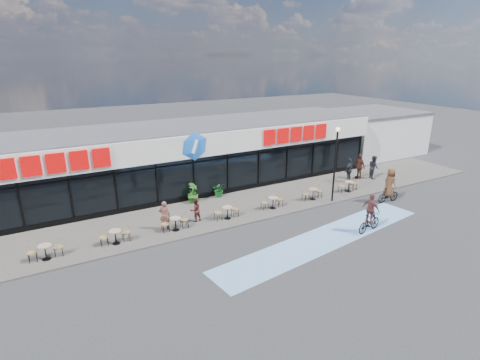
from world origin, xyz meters
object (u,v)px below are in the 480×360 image
object	(u,v)px
lamp_post	(335,158)
patron_left	(165,215)
potted_plant_left	(192,195)
cyclist_b	(389,188)
potted_plant_right	(219,190)
pedestrian_b	(374,167)
pedestrian_c	(349,170)
cyclist_a	(370,217)
patron_right	(195,210)
potted_plant_mid	(193,193)
pedestrian_a	(359,166)

from	to	relation	value
lamp_post	patron_left	size ratio (longest dim) A/B	2.99
lamp_post	potted_plant_left	distance (m)	9.57
lamp_post	cyclist_b	bearing A→B (deg)	-28.76
potted_plant_right	cyclist_b	xyz separation A→B (m)	(9.47, -6.11, 0.38)
pedestrian_b	lamp_post	bearing A→B (deg)	133.70
potted_plant_right	pedestrian_c	world-z (taller)	pedestrian_c
pedestrian_c	cyclist_a	bearing A→B (deg)	38.10
cyclist_a	patron_right	bearing A→B (deg)	144.25
lamp_post	pedestrian_c	distance (m)	4.92
lamp_post	cyclist_a	xyz separation A→B (m)	(-1.23, -4.32, -2.16)
potted_plant_left	pedestrian_b	distance (m)	14.52
lamp_post	patron_left	bearing A→B (deg)	173.40
lamp_post	potted_plant_left	size ratio (longest dim) A/B	4.50
potted_plant_mid	patron_right	bearing A→B (deg)	-109.60
lamp_post	potted_plant_left	bearing A→B (deg)	153.33
patron_right	pedestrian_c	world-z (taller)	pedestrian_c
pedestrian_b	patron_left	bearing A→B (deg)	117.28
potted_plant_left	potted_plant_right	distance (m)	2.07
lamp_post	patron_right	bearing A→B (deg)	171.31
pedestrian_c	cyclist_a	distance (m)	8.40
potted_plant_left	patron_right	size ratio (longest dim) A/B	0.78
lamp_post	cyclist_a	size ratio (longest dim) A/B	2.23
lamp_post	potted_plant_mid	world-z (taller)	lamp_post
potted_plant_left	lamp_post	bearing A→B (deg)	-26.67
patron_left	potted_plant_mid	bearing A→B (deg)	-112.79
potted_plant_right	pedestrian_a	distance (m)	11.48
patron_right	pedestrian_b	size ratio (longest dim) A/B	0.78
potted_plant_left	cyclist_b	world-z (taller)	cyclist_b
potted_plant_left	patron_right	bearing A→B (deg)	-107.89
pedestrian_c	cyclist_b	distance (m)	4.24
pedestrian_b	patron_right	bearing A→B (deg)	117.17
patron_right	pedestrian_a	size ratio (longest dim) A/B	0.73
potted_plant_left	cyclist_a	bearing A→B (deg)	-50.24
pedestrian_a	pedestrian_c	size ratio (longest dim) A/B	1.04
lamp_post	potted_plant_left	xyz separation A→B (m)	(-8.28, 4.16, -2.39)
patron_right	potted_plant_mid	bearing A→B (deg)	-119.55
lamp_post	patron_right	xyz separation A→B (m)	(-9.17, 1.40, -2.24)
lamp_post	potted_plant_mid	bearing A→B (deg)	152.15
lamp_post	pedestrian_b	bearing A→B (deg)	19.25
potted_plant_right	patron_left	xyz separation A→B (m)	(-4.82, -3.04, 0.31)
potted_plant_right	cyclist_a	distance (m)	9.98
patron_left	cyclist_a	bearing A→B (deg)	171.39
patron_right	cyclist_b	bearing A→B (deg)	155.67
lamp_post	pedestrian_a	distance (m)	6.13
potted_plant_right	cyclist_a	xyz separation A→B (m)	(4.99, -8.64, 0.27)
potted_plant_mid	patron_right	distance (m)	3.08
patron_right	cyclist_a	bearing A→B (deg)	134.31
potted_plant_left	potted_plant_right	size ratio (longest dim) A/B	1.07
patron_left	patron_right	xyz separation A→B (m)	(1.87, 0.12, -0.12)
potted_plant_mid	cyclist_b	xyz separation A→B (m)	(11.39, -6.08, 0.25)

